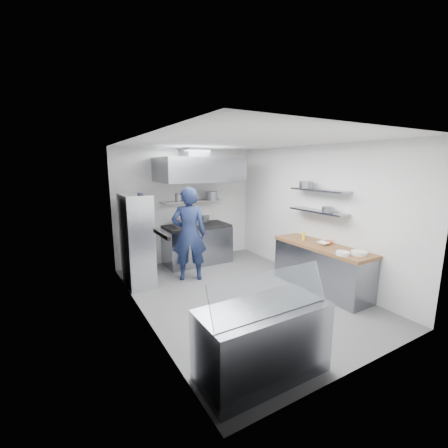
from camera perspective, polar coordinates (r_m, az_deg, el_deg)
floor at (r=5.84m, az=3.03°, el=-13.13°), size 5.00×5.00×0.00m
ceiling at (r=5.34m, az=3.35°, el=15.42°), size 5.00×5.00×0.00m
wall_back at (r=7.61m, az=-7.21°, el=3.50°), size 3.60×2.80×0.02m
wall_front at (r=3.66m, az=25.31°, el=-5.82°), size 3.60×2.80×0.02m
wall_left at (r=4.70m, az=-15.52°, el=-1.55°), size 2.80×5.00×0.02m
wall_right at (r=6.57m, az=16.44°, el=1.93°), size 2.80×5.00×0.02m
gas_range at (r=7.47m, az=-5.13°, el=-4.03°), size 1.60×0.80×0.90m
cooktop at (r=7.36m, az=-5.19°, el=-0.42°), size 1.57×0.78×0.06m
stock_pot_left at (r=7.19m, az=-8.58°, el=0.28°), size 0.31×0.31×0.20m
stock_pot_mid at (r=7.40m, az=-5.37°, el=0.82°), size 0.32×0.32×0.24m
stock_pot_right at (r=7.82m, az=-3.88°, el=1.11°), size 0.29×0.29×0.16m
over_range_shelf at (r=7.49m, az=-6.05°, el=4.33°), size 1.60×0.30×0.04m
shelf_pot_a at (r=7.57m, az=-8.73°, el=5.18°), size 0.25×0.25×0.18m
shelf_pot_b at (r=7.49m, az=-2.43°, el=5.39°), size 0.31×0.31×0.22m
extractor_hood at (r=7.06m, az=-4.78°, el=10.30°), size 1.90×1.15×0.55m
hood_duct at (r=7.27m, az=-5.61°, el=13.30°), size 0.55×0.55×0.24m
red_firebox at (r=7.16m, az=-16.28°, el=2.83°), size 0.22×0.10×0.26m
chef at (r=6.29m, az=-6.66°, el=-1.92°), size 0.85×0.71×1.97m
wire_rack at (r=6.23m, az=-16.30°, el=-3.00°), size 0.50×0.90×1.85m
rack_bin_a at (r=5.94m, az=-15.41°, el=-4.90°), size 0.17×0.21×0.19m
rack_bin_b at (r=6.19m, az=-16.57°, el=0.44°), size 0.14×0.17×0.15m
rack_jar at (r=5.82m, az=-15.58°, el=4.82°), size 0.11×0.11×0.18m
knife_strip at (r=3.83m, az=-11.81°, el=-1.92°), size 0.04×0.55×0.05m
prep_counter_base at (r=6.18m, az=17.93°, el=-8.11°), size 0.62×2.00×0.84m
prep_counter_top at (r=6.05m, az=18.18°, el=-4.08°), size 0.65×2.04×0.06m
plate_stack_a at (r=5.62m, az=24.33°, el=-5.04°), size 0.27×0.27×0.06m
plate_stack_b at (r=5.48m, az=21.70°, el=-5.21°), size 0.23×0.23×0.06m
copper_pan at (r=6.18m, az=19.34°, el=-3.27°), size 0.16×0.16×0.06m
squeeze_bottle at (r=6.28m, az=14.94°, el=-2.20°), size 0.06×0.06×0.18m
mixing_bowl at (r=6.05m, az=18.36°, el=-3.52°), size 0.27×0.27×0.05m
wall_shelf_lower at (r=6.24m, az=17.47°, el=2.33°), size 0.30×1.30×0.04m
wall_shelf_upper at (r=6.19m, az=17.69°, el=6.18°), size 0.30×1.30×0.04m
shelf_pot_c at (r=6.04m, az=19.16°, el=2.63°), size 0.22×0.22×0.10m
shelf_pot_d at (r=6.34m, az=15.37°, el=7.22°), size 0.27×0.27×0.14m
display_case at (r=3.69m, az=7.34°, el=-21.31°), size 1.50×0.70×0.85m
display_glass at (r=3.30m, az=8.92°, el=-12.73°), size 1.47×0.19×0.42m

